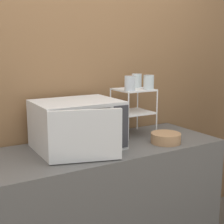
{
  "coord_description": "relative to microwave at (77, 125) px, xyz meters",
  "views": [
    {
      "loc": [
        -0.85,
        -1.43,
        1.53
      ],
      "look_at": [
        0.2,
        0.34,
        1.13
      ],
      "focal_mm": 50.0,
      "sensor_mm": 36.0,
      "label": 1
    }
  ],
  "objects": [
    {
      "name": "glass_back_right",
      "position": [
        0.57,
        0.17,
        0.25
      ],
      "size": [
        0.08,
        0.08,
        0.1
      ],
      "color": "silver",
      "rests_on": "dish_rack"
    },
    {
      "name": "wall_back",
      "position": [
        0.05,
        0.31,
        0.23
      ],
      "size": [
        8.0,
        0.06,
        2.6
      ],
      "color": "olive",
      "rests_on": "ground_plane"
    },
    {
      "name": "dish_rack",
      "position": [
        0.5,
        0.09,
        0.1
      ],
      "size": [
        0.26,
        0.26,
        0.35
      ],
      "color": "white",
      "rests_on": "counter"
    },
    {
      "name": "counter",
      "position": [
        0.05,
        -0.04,
        -0.61
      ],
      "size": [
        1.85,
        0.62,
        0.91
      ],
      "color": "#595654",
      "rests_on": "ground_plane"
    },
    {
      "name": "glass_front_left",
      "position": [
        0.41,
        0.02,
        0.25
      ],
      "size": [
        0.08,
        0.08,
        0.1
      ],
      "color": "silver",
      "rests_on": "dish_rack"
    },
    {
      "name": "microwave",
      "position": [
        0.0,
        0.0,
        0.0
      ],
      "size": [
        0.54,
        0.56,
        0.31
      ],
      "color": "silver",
      "rests_on": "counter"
    },
    {
      "name": "glass_front_right",
      "position": [
        0.57,
        0.01,
        0.25
      ],
      "size": [
        0.08,
        0.08,
        0.1
      ],
      "color": "silver",
      "rests_on": "dish_rack"
    },
    {
      "name": "bowl",
      "position": [
        0.57,
        -0.2,
        -0.12
      ],
      "size": [
        0.21,
        0.21,
        0.07
      ],
      "color": "#AD7F56",
      "rests_on": "counter"
    }
  ]
}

